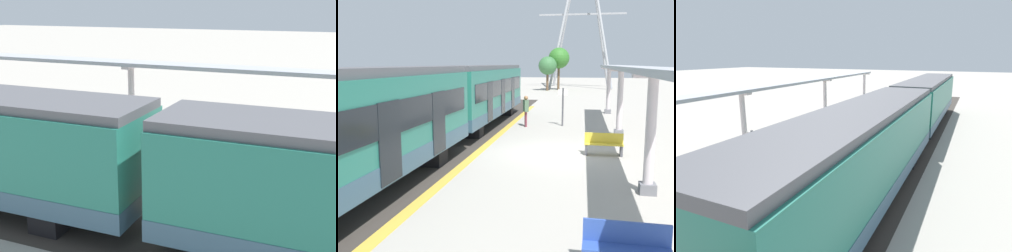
% 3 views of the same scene
% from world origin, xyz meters
% --- Properties ---
extents(ground_plane, '(176.00, 176.00, 0.00)m').
position_xyz_m(ground_plane, '(0.00, 0.00, 0.00)').
color(ground_plane, '#A59E94').
extents(tactile_edge_strip, '(0.35, 35.15, 0.01)m').
position_xyz_m(tactile_edge_strip, '(-3.11, 0.00, 0.00)').
color(tactile_edge_strip, gold).
rests_on(tactile_edge_strip, ground).
extents(trackbed, '(3.20, 47.15, 0.01)m').
position_xyz_m(trackbed, '(-4.89, 0.00, 0.00)').
color(trackbed, '#38332D').
rests_on(trackbed, ground).
extents(train_near_carriage, '(2.65, 13.49, 3.48)m').
position_xyz_m(train_near_carriage, '(-4.89, -6.94, 1.83)').
color(train_near_carriage, '#22705F').
rests_on(train_near_carriage, ground).
extents(train_far_carriage, '(2.65, 13.49, 3.48)m').
position_xyz_m(train_far_carriage, '(-4.89, 7.13, 1.83)').
color(train_far_carriage, '#22705F').
rests_on(train_far_carriage, ground).
extents(canopy_pillar_second, '(1.10, 0.44, 3.32)m').
position_xyz_m(canopy_pillar_second, '(2.84, -4.57, 1.69)').
color(canopy_pillar_second, slate).
rests_on(canopy_pillar_second, ground).
extents(canopy_pillar_third, '(1.10, 0.44, 3.32)m').
position_xyz_m(canopy_pillar_third, '(2.84, 4.60, 1.69)').
color(canopy_pillar_third, slate).
rests_on(canopy_pillar_third, ground).
extents(canopy_pillar_fourth, '(1.10, 0.44, 3.32)m').
position_xyz_m(canopy_pillar_fourth, '(2.84, 13.65, 1.69)').
color(canopy_pillar_fourth, slate).
rests_on(canopy_pillar_fourth, ground).
extents(canopy_beam, '(1.20, 28.01, 0.16)m').
position_xyz_m(canopy_beam, '(2.84, 0.04, 3.40)').
color(canopy_beam, '#A8AAB2').
rests_on(canopy_beam, canopy_pillar_nearest).
extents(bench_near_end, '(1.52, 0.50, 0.86)m').
position_xyz_m(bench_near_end, '(1.81, -8.99, 0.44)').
color(bench_near_end, '#2E4DA2').
rests_on(bench_near_end, ground).
extents(bench_mid_platform, '(1.51, 0.47, 0.86)m').
position_xyz_m(bench_mid_platform, '(1.88, 0.09, 0.44)').
color(bench_mid_platform, gold).
rests_on(bench_mid_platform, ground).
extents(platform_info_sign, '(0.56, 0.10, 2.20)m').
position_xyz_m(platform_info_sign, '(-0.09, 7.22, 1.33)').
color(platform_info_sign, '#4C4C51').
rests_on(platform_info_sign, ground).
extents(passenger_waiting_near_edge, '(0.39, 0.56, 1.77)m').
position_xyz_m(passenger_waiting_near_edge, '(-2.14, 6.52, 1.11)').
color(passenger_waiting_near_edge, brown).
rests_on(passenger_waiting_near_edge, ground).
extents(electricity_pylon, '(12.50, 8.93, 23.61)m').
position_xyz_m(electricity_pylon, '(0.67, 44.91, 12.00)').
color(electricity_pylon, '#93969B').
rests_on(electricity_pylon, ground).
extents(tree_left_background, '(2.83, 2.83, 5.72)m').
position_xyz_m(tree_left_background, '(-2.23, 39.03, 4.26)').
color(tree_left_background, brown).
rests_on(tree_left_background, ground).
extents(tree_right_background, '(2.43, 2.43, 4.52)m').
position_xyz_m(tree_right_background, '(-3.60, 37.41, 3.27)').
color(tree_right_background, brown).
rests_on(tree_right_background, ground).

